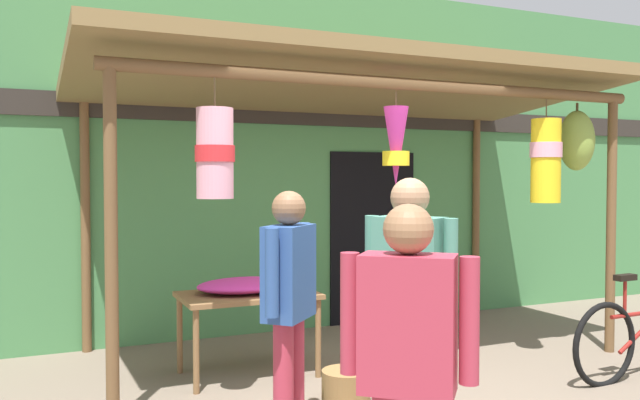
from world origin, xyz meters
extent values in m
plane|color=#756656|center=(0.00, 0.00, 0.00)|extent=(30.00, 30.00, 0.00)
cube|color=#47844C|center=(0.00, 2.48, 1.94)|extent=(12.64, 0.25, 3.88)
cube|color=#2D2823|center=(0.00, 2.34, 2.41)|extent=(11.37, 0.04, 0.24)
cube|color=black|center=(1.13, 2.35, 1.00)|extent=(1.10, 0.03, 2.00)
cylinder|color=brown|center=(-2.06, 0.22, 1.23)|extent=(0.09, 0.09, 2.47)
cylinder|color=brown|center=(2.60, 0.22, 1.23)|extent=(0.09, 0.09, 2.47)
cylinder|color=brown|center=(-2.06, 2.32, 1.23)|extent=(0.09, 0.09, 2.47)
cylinder|color=brown|center=(2.60, 2.32, 1.23)|extent=(0.09, 0.09, 2.47)
cylinder|color=brown|center=(0.27, 0.22, 2.47)|extent=(4.86, 0.10, 0.10)
cylinder|color=brown|center=(0.27, 2.32, 2.62)|extent=(4.86, 0.10, 0.10)
cube|color=olive|center=(0.27, 1.27, 2.59)|extent=(5.16, 2.60, 0.37)
cylinder|color=brown|center=(-1.35, 0.19, 2.31)|extent=(0.01, 0.01, 0.22)
cylinder|color=pink|center=(-1.35, 0.19, 1.88)|extent=(0.27, 0.27, 0.65)
cylinder|color=red|center=(-1.35, 0.19, 1.87)|extent=(0.29, 0.29, 0.12)
cylinder|color=brown|center=(0.22, 0.30, 2.35)|extent=(0.01, 0.01, 0.13)
cone|color=#D13399|center=(0.22, 0.30, 1.96)|extent=(0.21, 0.21, 0.67)
cylinder|color=yellow|center=(0.22, 0.30, 1.86)|extent=(0.22, 0.22, 0.12)
cylinder|color=brown|center=(1.76, 0.21, 2.33)|extent=(0.01, 0.01, 0.18)
cylinder|color=yellow|center=(1.76, 0.21, 1.85)|extent=(0.26, 0.26, 0.77)
cylinder|color=pink|center=(1.76, 0.21, 1.95)|extent=(0.29, 0.29, 0.14)
cylinder|color=#4C3D23|center=(2.25, 0.33, 2.38)|extent=(0.02, 0.02, 0.07)
ellipsoid|color=#89A842|center=(2.25, 0.33, 2.06)|extent=(0.36, 0.30, 0.58)
cube|color=brown|center=(-0.86, 0.94, 0.69)|extent=(1.15, 0.70, 0.04)
cylinder|color=brown|center=(-1.38, 0.64, 0.34)|extent=(0.05, 0.05, 0.67)
cylinder|color=brown|center=(-0.33, 0.64, 0.34)|extent=(0.05, 0.05, 0.67)
cylinder|color=brown|center=(-1.38, 1.24, 0.34)|extent=(0.05, 0.05, 0.67)
cylinder|color=brown|center=(-0.33, 1.24, 0.34)|extent=(0.05, 0.05, 0.67)
ellipsoid|color=#D13399|center=(-0.87, 0.99, 0.77)|extent=(0.84, 0.59, 0.12)
ellipsoid|color=yellow|center=(-0.74, 0.93, 0.78)|extent=(0.38, 0.29, 0.08)
cube|color=#AD1E1E|center=(0.27, 0.50, 0.44)|extent=(0.43, 0.43, 0.04)
cube|color=#AD1E1E|center=(0.09, 0.52, 0.64)|extent=(0.07, 0.40, 0.40)
cylinder|color=#333338|center=(0.44, 0.31, 0.22)|extent=(0.03, 0.03, 0.44)
cylinder|color=#333338|center=(0.47, 0.67, 0.22)|extent=(0.03, 0.03, 0.44)
cylinder|color=#333338|center=(0.08, 0.34, 0.22)|extent=(0.03, 0.03, 0.44)
cylinder|color=#333338|center=(0.11, 0.70, 0.22)|extent=(0.03, 0.03, 0.44)
cylinder|color=olive|center=(-0.41, -0.04, 0.12)|extent=(0.37, 0.37, 0.25)
torus|color=black|center=(1.73, -0.52, 0.33)|extent=(0.71, 0.08, 0.71)
cylinder|color=maroon|center=(2.14, -0.50, 0.38)|extent=(0.50, 0.06, 0.31)
cylinder|color=maroon|center=(1.96, -0.51, 0.71)|extent=(0.03, 0.03, 0.30)
cube|color=black|center=(1.96, -0.51, 0.87)|extent=(0.20, 0.09, 0.05)
cube|color=#B23347|center=(-1.11, -2.05, 1.08)|extent=(0.45, 0.43, 0.59)
cylinder|color=#B23347|center=(-1.31, -1.88, 1.11)|extent=(0.08, 0.08, 0.53)
cylinder|color=#B23347|center=(-0.92, -2.22, 1.11)|extent=(0.08, 0.08, 0.53)
sphere|color=#9E704C|center=(-1.11, -2.05, 1.48)|extent=(0.22, 0.22, 0.22)
cylinder|color=orange|center=(-0.47, -1.19, 0.42)|extent=(0.13, 0.13, 0.84)
cylinder|color=orange|center=(-0.57, -1.04, 0.42)|extent=(0.13, 0.13, 0.84)
cube|color=#4C8E7A|center=(-0.52, -1.11, 1.15)|extent=(0.40, 0.46, 0.63)
cylinder|color=#4C8E7A|center=(-0.38, -1.33, 1.19)|extent=(0.08, 0.08, 0.57)
cylinder|color=#4C8E7A|center=(-0.66, -0.90, 1.19)|extent=(0.08, 0.08, 0.57)
sphere|color=tan|center=(-0.52, -1.11, 1.58)|extent=(0.23, 0.23, 0.23)
cylinder|color=#B23347|center=(-1.00, -0.47, 0.40)|extent=(0.13, 0.13, 0.80)
cylinder|color=#B23347|center=(-1.12, -0.60, 0.40)|extent=(0.13, 0.13, 0.80)
cube|color=#2D5193|center=(-1.06, -0.54, 1.10)|extent=(0.44, 0.44, 0.60)
cylinder|color=#2D5193|center=(-0.88, -0.35, 1.13)|extent=(0.08, 0.08, 0.54)
cylinder|color=#2D5193|center=(-1.24, -0.72, 1.13)|extent=(0.08, 0.08, 0.54)
sphere|color=#896042|center=(-1.06, -0.54, 1.51)|extent=(0.22, 0.22, 0.22)
camera|label=1|loc=(-2.59, -4.42, 1.70)|focal=36.84mm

